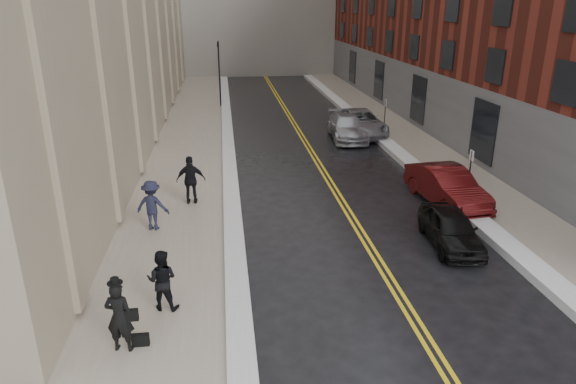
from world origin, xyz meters
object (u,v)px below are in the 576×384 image
object	(u,v)px
car_black	(451,228)
car_silver_far	(360,123)
pedestrian_b	(152,205)
car_maroon	(447,186)
car_silver_near	(347,127)
pedestrian_a	(162,280)
pedestrian_c	(191,180)
pedestrian_main	(119,317)

from	to	relation	value
car_black	car_silver_far	world-z (taller)	car_silver_far
pedestrian_b	car_maroon	bearing A→B (deg)	-158.17
car_maroon	car_silver_near	distance (m)	11.36
car_silver_near	pedestrian_a	bearing A→B (deg)	-113.82
pedestrian_a	pedestrian_c	size ratio (longest dim) A/B	0.86
car_maroon	car_silver_far	distance (m)	12.19
car_black	pedestrian_c	distance (m)	10.38
pedestrian_a	pedestrian_b	world-z (taller)	pedestrian_b
car_maroon	car_black	bearing A→B (deg)	-117.88
car_black	car_silver_near	distance (m)	15.06
car_silver_far	pedestrian_c	world-z (taller)	pedestrian_c
pedestrian_main	pedestrian_a	distance (m)	1.90
pedestrian_b	pedestrian_c	size ratio (longest dim) A/B	0.93
car_silver_far	pedestrian_main	size ratio (longest dim) A/B	3.10
car_maroon	pedestrian_b	bearing A→B (deg)	-179.75
car_silver_near	pedestrian_a	size ratio (longest dim) A/B	2.92
car_silver_far	car_silver_near	bearing A→B (deg)	-138.42
car_maroon	pedestrian_main	distance (m)	14.60
car_silver_near	pedestrian_c	world-z (taller)	pedestrian_c
car_black	car_silver_near	xyz separation A→B (m)	(-0.12, 15.06, 0.09)
pedestrian_a	pedestrian_b	xyz separation A→B (m)	(-0.89, 5.38, 0.07)
car_black	pedestrian_b	world-z (taller)	pedestrian_b
car_black	pedestrian_b	bearing A→B (deg)	171.84
car_silver_near	car_silver_far	world-z (taller)	car_silver_far
pedestrian_a	car_silver_far	bearing A→B (deg)	-106.70
car_maroon	pedestrian_main	xyz separation A→B (m)	(-11.83, -8.55, 0.28)
car_black	pedestrian_c	size ratio (longest dim) A/B	1.86
car_maroon	car_silver_far	size ratio (longest dim) A/B	0.84
car_silver_near	pedestrian_main	size ratio (longest dim) A/B	2.76
car_silver_far	pedestrian_main	xyz separation A→B (m)	(-11.29, -20.73, 0.28)
car_black	pedestrian_b	size ratio (longest dim) A/B	2.00
car_silver_near	pedestrian_b	distance (m)	16.36
pedestrian_a	car_silver_near	bearing A→B (deg)	-105.36
car_maroon	pedestrian_c	size ratio (longest dim) A/B	2.35
pedestrian_main	pedestrian_a	xyz separation A→B (m)	(0.81, 1.72, -0.05)
pedestrian_c	pedestrian_b	bearing A→B (deg)	63.43
car_silver_near	pedestrian_main	xyz separation A→B (m)	(-10.23, -19.79, 0.33)
pedestrian_main	pedestrian_b	size ratio (longest dim) A/B	0.97
pedestrian_main	pedestrian_a	bearing A→B (deg)	-104.59
car_maroon	car_silver_near	size ratio (longest dim) A/B	0.94
car_silver_far	pedestrian_b	size ratio (longest dim) A/B	3.02
car_black	pedestrian_c	xyz separation A→B (m)	(-9.16, 4.84, 0.52)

